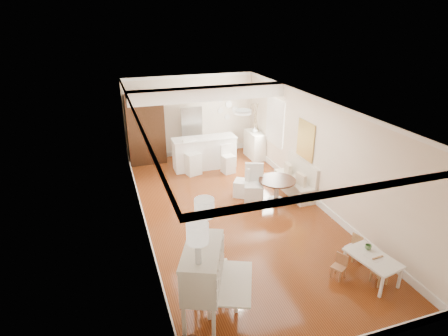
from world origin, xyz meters
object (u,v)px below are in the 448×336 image
gustavian_armchair (218,281)px  breakfast_counter (204,153)px  secretary_bureau (203,286)px  sideboard (254,145)px  kids_chair_a (339,267)px  pantry_cabinet (146,130)px  kids_table (371,268)px  fridge (202,132)px  dining_table (277,191)px  bar_stool_left (192,157)px  slip_chair_near (254,184)px  bar_stool_right (228,159)px  kids_chair_b (353,247)px  kids_chair_c (380,272)px  slip_chair_far (243,181)px

gustavian_armchair → breakfast_counter: 6.28m
secretary_bureau → sideboard: 7.66m
kids_chair_a → sideboard: size_ratio=0.51×
gustavian_armchair → pantry_cabinet: bearing=1.0°
kids_chair_a → kids_table: bearing=39.5°
gustavian_armchair → fridge: bearing=-13.9°
gustavian_armchair → dining_table: bearing=-40.6°
dining_table → bar_stool_left: 3.07m
slip_chair_near → bar_stool_left: bar_stool_left is taller
fridge → secretary_bureau: bearing=-105.1°
pantry_cabinet → gustavian_armchair: bearing=-88.1°
bar_stool_right → kids_table: bearing=-91.4°
kids_table → breakfast_counter: bearing=103.4°
bar_stool_left → dining_table: bearing=-72.1°
kids_chair_b → kids_chair_c: 0.82m
fridge → pantry_cabinet: bearing=179.1°
slip_chair_far → fridge: (-0.25, 3.34, 0.45)m
pantry_cabinet → fridge: (1.90, -0.03, -0.25)m
kids_chair_a → bar_stool_right: 5.50m
pantry_cabinet → fridge: bearing=-0.9°
kids_chair_a → gustavian_armchair: bearing=-118.5°
kids_chair_b → dining_table: dining_table is taller
secretary_bureau → fridge: bearing=98.1°
kids_chair_b → slip_chair_near: 3.13m
secretary_bureau → slip_chair_far: 4.65m
kids_table → slip_chair_far: (-1.07, 4.05, 0.20)m
gustavian_armchair → kids_chair_a: bearing=-90.9°
gustavian_armchair → fridge: 7.35m
kids_chair_b → sideboard: bearing=162.0°
kids_chair_a → pantry_cabinet: size_ratio=0.21×
gustavian_armchair → kids_table: (2.98, -0.23, -0.29)m
secretary_bureau → pantry_cabinet: pantry_cabinet is taller
pantry_cabinet → sideboard: (3.60, -0.73, -0.69)m
kids_chair_a → kids_chair_b: kids_chair_b is taller
dining_table → slip_chair_near: bearing=159.0°
kids_chair_b → slip_chair_far: (-1.13, 3.39, 0.18)m
slip_chair_near → breakfast_counter: slip_chair_near is taller
secretary_bureau → dining_table: bearing=72.2°
slip_chair_far → bar_stool_left: size_ratio=0.81×
kids_table → bar_stool_right: bearing=99.1°
kids_table → fridge: size_ratio=0.55×
breakfast_counter → bar_stool_left: size_ratio=1.85×
kids_chair_a → slip_chair_near: 3.42m
kids_table → kids_chair_a: (-0.56, 0.23, -0.00)m
kids_chair_c → fridge: (-1.38, 7.55, 0.64)m
slip_chair_far → pantry_cabinet: size_ratio=0.39×
gustavian_armchair → dining_table: 4.12m
bar_stool_right → bar_stool_left: bearing=156.1°
fridge → slip_chair_far: bearing=-85.7°
kids_chair_a → sideboard: 6.53m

